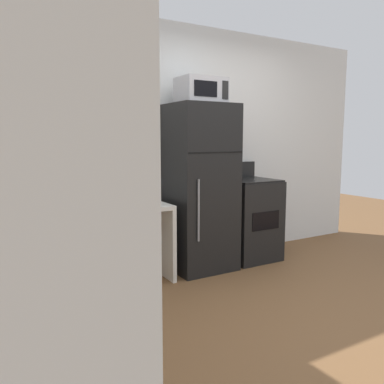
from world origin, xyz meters
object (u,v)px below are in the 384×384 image
at_px(microwave, 201,91).
at_px(oven_range, 248,218).
at_px(coffee_mug, 136,200).
at_px(desk, 111,231).
at_px(refrigerator, 200,188).
at_px(desk_lamp, 74,182).
at_px(paper_towel_roll, 125,194).
at_px(spray_bottle, 110,196).

distance_m(microwave, oven_range, 1.54).
bearing_deg(oven_range, coffee_mug, -178.23).
distance_m(desk, coffee_mug, 0.38).
height_order(desk, refrigerator, refrigerator).
bearing_deg(desk_lamp, desk, -4.46).
bearing_deg(microwave, oven_range, 2.70).
relative_size(coffee_mug, paper_towel_roll, 0.40).
distance_m(spray_bottle, oven_range, 1.67).
bearing_deg(paper_towel_roll, desk, 126.47).
bearing_deg(refrigerator, paper_towel_roll, -171.98).
bearing_deg(desk, oven_range, -0.03).
bearing_deg(coffee_mug, refrigerator, 2.59).
bearing_deg(microwave, coffee_mug, -179.09).
height_order(desk_lamp, oven_range, desk_lamp).
relative_size(spray_bottle, paper_towel_roll, 1.04).
bearing_deg(paper_towel_roll, coffee_mug, 31.42).
bearing_deg(desk, microwave, -1.89).
height_order(paper_towel_roll, oven_range, oven_range).
relative_size(refrigerator, oven_range, 1.57).
distance_m(refrigerator, microwave, 0.99).
bearing_deg(paper_towel_roll, oven_range, 4.95).
bearing_deg(paper_towel_roll, spray_bottle, 127.17).
xyz_separation_m(desk, coffee_mug, (0.25, -0.04, 0.28)).
xyz_separation_m(spray_bottle, refrigerator, (0.97, -0.01, 0.01)).
relative_size(desk, paper_towel_roll, 4.54).
bearing_deg(desk, desk_lamp, 175.54).
height_order(desk, desk_lamp, desk_lamp).
height_order(refrigerator, oven_range, refrigerator).
relative_size(desk, oven_range, 0.99).
relative_size(desk, refrigerator, 0.63).
relative_size(paper_towel_roll, refrigerator, 0.14).
xyz_separation_m(paper_towel_roll, oven_range, (1.53, 0.13, -0.40)).
bearing_deg(paper_towel_roll, refrigerator, 8.02).
bearing_deg(paper_towel_roll, microwave, 6.65).
xyz_separation_m(desk, paper_towel_roll, (0.10, -0.13, 0.35)).
bearing_deg(spray_bottle, desk_lamp, 174.58).
bearing_deg(refrigerator, spray_bottle, 179.68).
bearing_deg(microwave, paper_towel_roll, -173.35).
bearing_deg(microwave, desk_lamp, 177.48).
relative_size(spray_bottle, microwave, 0.54).
relative_size(desk, desk_lamp, 3.09).
bearing_deg(desk_lamp, spray_bottle, -5.42).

